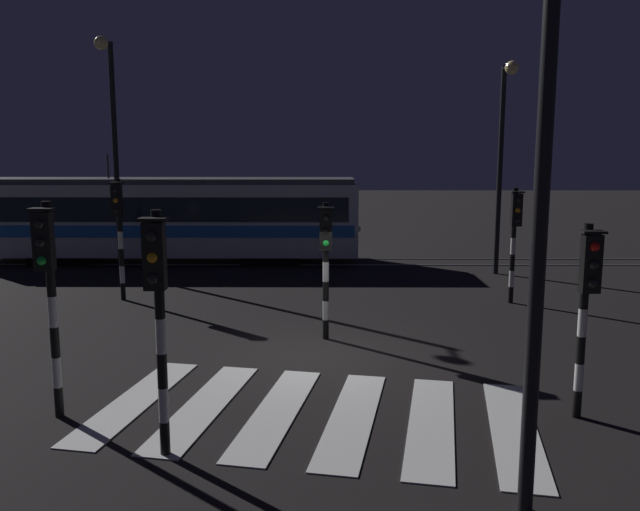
{
  "coord_description": "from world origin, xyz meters",
  "views": [
    {
      "loc": [
        0.15,
        -13.02,
        4.22
      ],
      "look_at": [
        0.05,
        4.62,
        1.4
      ],
      "focal_mm": 36.26,
      "sensor_mm": 36.0,
      "label": 1
    }
  ],
  "objects_px": {
    "traffic_light_corner_far_right": "(515,228)",
    "traffic_light_corner_near_right": "(587,293)",
    "traffic_light_kerb_mid_left": "(158,298)",
    "tram": "(167,217)",
    "street_lamp_trackside_right": "(503,143)",
    "street_lamp_near_kerb": "(554,98)",
    "traffic_light_corner_far_left": "(119,221)",
    "traffic_light_median_centre": "(326,250)",
    "street_lamp_trackside_left": "(112,131)",
    "traffic_light_corner_near_left": "(48,278)"
  },
  "relations": [
    {
      "from": "traffic_light_corner_far_left",
      "to": "tram",
      "type": "xyz_separation_m",
      "value": [
        -0.24,
        6.64,
        -0.56
      ]
    },
    {
      "from": "traffic_light_median_centre",
      "to": "tram",
      "type": "height_order",
      "value": "tram"
    },
    {
      "from": "traffic_light_median_centre",
      "to": "traffic_light_corner_near_left",
      "type": "xyz_separation_m",
      "value": [
        -4.32,
        -4.43,
        0.23
      ]
    },
    {
      "from": "traffic_light_median_centre",
      "to": "street_lamp_trackside_right",
      "type": "distance_m",
      "value": 10.25
    },
    {
      "from": "traffic_light_median_centre",
      "to": "street_lamp_trackside_left",
      "type": "height_order",
      "value": "street_lamp_trackside_left"
    },
    {
      "from": "tram",
      "to": "traffic_light_corner_near_right",
      "type": "bearing_deg",
      "value": -55.9
    },
    {
      "from": "traffic_light_median_centre",
      "to": "traffic_light_kerb_mid_left",
      "type": "height_order",
      "value": "traffic_light_kerb_mid_left"
    },
    {
      "from": "traffic_light_corner_far_left",
      "to": "street_lamp_trackside_left",
      "type": "distance_m",
      "value": 4.88
    },
    {
      "from": "street_lamp_trackside_left",
      "to": "tram",
      "type": "xyz_separation_m",
      "value": [
        1.07,
        2.75,
        -3.2
      ]
    },
    {
      "from": "street_lamp_near_kerb",
      "to": "tram",
      "type": "xyz_separation_m",
      "value": [
        -8.44,
        17.87,
        -3.04
      ]
    },
    {
      "from": "street_lamp_trackside_left",
      "to": "traffic_light_corner_far_right",
      "type": "bearing_deg",
      "value": -18.67
    },
    {
      "from": "traffic_light_corner_far_left",
      "to": "traffic_light_corner_near_right",
      "type": "bearing_deg",
      "value": -40.07
    },
    {
      "from": "traffic_light_corner_near_right",
      "to": "tram",
      "type": "distance_m",
      "value": 18.06
    },
    {
      "from": "traffic_light_kerb_mid_left",
      "to": "street_lamp_trackside_left",
      "type": "bearing_deg",
      "value": 109.8
    },
    {
      "from": "traffic_light_median_centre",
      "to": "traffic_light_corner_near_right",
      "type": "height_order",
      "value": "traffic_light_corner_near_right"
    },
    {
      "from": "traffic_light_kerb_mid_left",
      "to": "street_lamp_near_kerb",
      "type": "xyz_separation_m",
      "value": [
        4.63,
        -1.57,
        2.49
      ]
    },
    {
      "from": "traffic_light_kerb_mid_left",
      "to": "tram",
      "type": "xyz_separation_m",
      "value": [
        -3.81,
        16.31,
        -0.54
      ]
    },
    {
      "from": "street_lamp_near_kerb",
      "to": "street_lamp_trackside_right",
      "type": "height_order",
      "value": "street_lamp_near_kerb"
    },
    {
      "from": "traffic_light_median_centre",
      "to": "street_lamp_near_kerb",
      "type": "relative_size",
      "value": 0.41
    },
    {
      "from": "traffic_light_corner_far_right",
      "to": "tram",
      "type": "xyz_separation_m",
      "value": [
        -11.35,
        6.94,
        -0.41
      ]
    },
    {
      "from": "traffic_light_corner_near_right",
      "to": "street_lamp_trackside_right",
      "type": "xyz_separation_m",
      "value": [
        1.97,
        12.33,
        2.46
      ]
    },
    {
      "from": "traffic_light_corner_far_left",
      "to": "traffic_light_kerb_mid_left",
      "type": "height_order",
      "value": "traffic_light_corner_far_left"
    },
    {
      "from": "traffic_light_corner_near_right",
      "to": "street_lamp_near_kerb",
      "type": "bearing_deg",
      "value": -120.0
    },
    {
      "from": "traffic_light_corner_far_right",
      "to": "tram",
      "type": "bearing_deg",
      "value": 148.54
    },
    {
      "from": "street_lamp_near_kerb",
      "to": "tram",
      "type": "distance_m",
      "value": 20.0
    },
    {
      "from": "traffic_light_corner_near_left",
      "to": "street_lamp_trackside_right",
      "type": "xyz_separation_m",
      "value": [
        10.33,
        12.36,
        2.23
      ]
    },
    {
      "from": "street_lamp_trackside_right",
      "to": "traffic_light_corner_far_left",
      "type": "bearing_deg",
      "value": -161.28
    },
    {
      "from": "street_lamp_near_kerb",
      "to": "traffic_light_kerb_mid_left",
      "type": "bearing_deg",
      "value": 161.32
    },
    {
      "from": "traffic_light_median_centre",
      "to": "traffic_light_corner_far_right",
      "type": "distance_m",
      "value": 6.38
    },
    {
      "from": "traffic_light_corner_far_left",
      "to": "traffic_light_kerb_mid_left",
      "type": "xyz_separation_m",
      "value": [
        3.57,
        -9.67,
        -0.02
      ]
    },
    {
      "from": "traffic_light_corner_far_right",
      "to": "street_lamp_trackside_right",
      "type": "xyz_separation_m",
      "value": [
        0.75,
        4.32,
        2.38
      ]
    },
    {
      "from": "traffic_light_corner_far_right",
      "to": "traffic_light_corner_near_right",
      "type": "height_order",
      "value": "traffic_light_corner_far_right"
    },
    {
      "from": "traffic_light_corner_near_left",
      "to": "street_lamp_trackside_left",
      "type": "distance_m",
      "value": 12.84
    },
    {
      "from": "traffic_light_corner_near_right",
      "to": "tram",
      "type": "xyz_separation_m",
      "value": [
        -10.13,
        14.95,
        -0.33
      ]
    },
    {
      "from": "traffic_light_corner_near_left",
      "to": "traffic_light_median_centre",
      "type": "bearing_deg",
      "value": 45.73
    },
    {
      "from": "traffic_light_corner_near_left",
      "to": "traffic_light_corner_near_right",
      "type": "xyz_separation_m",
      "value": [
        8.35,
        0.03,
        -0.23
      ]
    },
    {
      "from": "street_lamp_near_kerb",
      "to": "street_lamp_trackside_left",
      "type": "bearing_deg",
      "value": 122.16
    },
    {
      "from": "traffic_light_corner_far_left",
      "to": "street_lamp_trackside_right",
      "type": "distance_m",
      "value": 12.71
    },
    {
      "from": "traffic_light_kerb_mid_left",
      "to": "tram",
      "type": "bearing_deg",
      "value": 103.15
    },
    {
      "from": "street_lamp_trackside_right",
      "to": "traffic_light_corner_far_right",
      "type": "bearing_deg",
      "value": -99.85
    },
    {
      "from": "traffic_light_median_centre",
      "to": "traffic_light_kerb_mid_left",
      "type": "bearing_deg",
      "value": -111.61
    },
    {
      "from": "traffic_light_corner_near_right",
      "to": "street_lamp_trackside_left",
      "type": "xyz_separation_m",
      "value": [
        -11.2,
        12.21,
        2.87
      ]
    },
    {
      "from": "traffic_light_median_centre",
      "to": "tram",
      "type": "distance_m",
      "value": 12.19
    },
    {
      "from": "traffic_light_median_centre",
      "to": "street_lamp_near_kerb",
      "type": "height_order",
      "value": "street_lamp_near_kerb"
    },
    {
      "from": "traffic_light_corner_far_right",
      "to": "street_lamp_trackside_right",
      "type": "height_order",
      "value": "street_lamp_trackside_right"
    },
    {
      "from": "traffic_light_corner_far_right",
      "to": "traffic_light_median_centre",
      "type": "bearing_deg",
      "value": -145.54
    },
    {
      "from": "street_lamp_near_kerb",
      "to": "traffic_light_median_centre",
      "type": "bearing_deg",
      "value": 107.79
    },
    {
      "from": "traffic_light_corner_far_left",
      "to": "traffic_light_median_centre",
      "type": "bearing_deg",
      "value": -33.79
    },
    {
      "from": "traffic_light_corner_near_left",
      "to": "street_lamp_trackside_right",
      "type": "bearing_deg",
      "value": 50.12
    },
    {
      "from": "traffic_light_corner_far_left",
      "to": "traffic_light_corner_near_left",
      "type": "relative_size",
      "value": 1.0
    }
  ]
}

